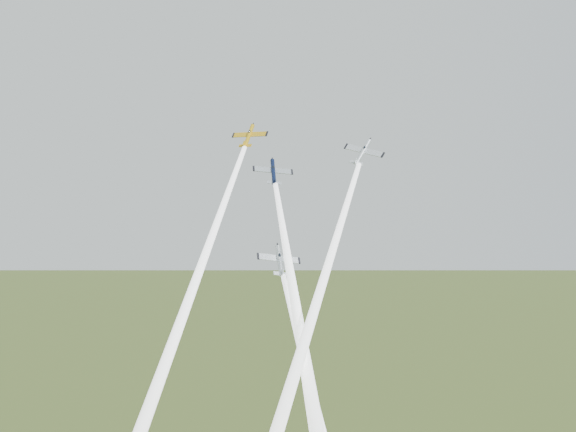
# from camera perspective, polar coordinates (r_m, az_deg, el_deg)

# --- Properties ---
(plane_yellow) EXTENTS (9.16, 8.02, 6.66)m
(plane_yellow) POSITION_cam_1_polar(r_m,az_deg,el_deg) (145.54, -3.11, 6.35)
(plane_yellow) COLOR gold
(smoke_trail_yellow) EXTENTS (19.03, 49.15, 60.42)m
(smoke_trail_yellow) POSITION_cam_1_polar(r_m,az_deg,el_deg) (122.52, -8.24, -7.62)
(smoke_trail_yellow) COLOR white
(plane_navy) EXTENTS (8.90, 8.03, 7.59)m
(plane_navy) POSITION_cam_1_polar(r_m,az_deg,el_deg) (141.56, -1.17, 3.51)
(plane_navy) COLOR #0B1534
(smoke_trail_navy) EXTENTS (11.82, 37.29, 44.55)m
(smoke_trail_navy) POSITION_cam_1_polar(r_m,az_deg,el_deg) (123.18, 0.65, -7.28)
(smoke_trail_navy) COLOR white
(plane_silver_right) EXTENTS (10.94, 8.32, 8.81)m
(plane_silver_right) POSITION_cam_1_polar(r_m,az_deg,el_deg) (140.04, 5.93, 5.05)
(plane_silver_right) COLOR silver
(smoke_trail_silver_right) EXTENTS (21.76, 44.57, 56.32)m
(smoke_trail_silver_right) POSITION_cam_1_polar(r_m,az_deg,el_deg) (118.35, 1.69, -8.70)
(smoke_trail_silver_right) COLOR white
(plane_silver_low) EXTENTS (9.22, 9.00, 8.12)m
(plane_silver_low) POSITION_cam_1_polar(r_m,az_deg,el_deg) (130.34, -0.68, -3.53)
(plane_silver_low) COLOR silver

